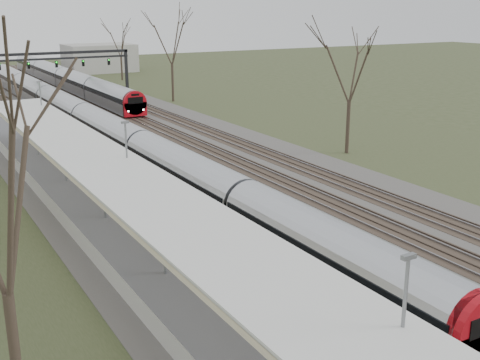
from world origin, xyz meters
The scene contains 7 objects.
track_bed centered at (0.26, 55.00, 0.06)m, with size 24.00×160.00×0.22m.
platform centered at (-9.05, 37.50, 0.50)m, with size 3.50×69.00×1.00m, color #9E9B93.
canopy centered at (-9.05, 32.99, 3.93)m, with size 4.10×50.00×3.11m.
signal_gantry centered at (0.29, 84.99, 4.91)m, with size 21.00×0.59×6.08m.
tree_east_far centered at (14.00, 42.00, 7.29)m, with size 5.00×5.00×10.30m.
train_near centered at (-2.50, 60.22, 1.48)m, with size 2.62×90.21×3.05m.
train_far centered at (4.50, 95.54, 1.48)m, with size 2.62×60.21×3.05m.
Camera 1 is at (-17.88, 4.48, 11.80)m, focal length 45.00 mm.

